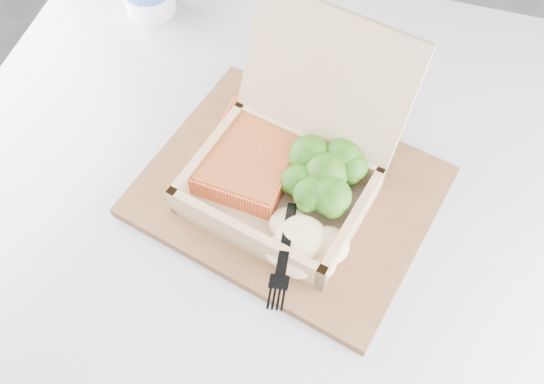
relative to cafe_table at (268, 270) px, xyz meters
The scene contains 9 objects.
floor 0.57m from the cafe_table, 31.25° to the left, with size 4.00×4.00×0.00m, color gray.
cafe_table is the anchor object (origin of this frame).
serving_tray 0.20m from the cafe_table, 51.90° to the left, with size 0.32×0.26×0.01m, color brown.
takeout_container 0.25m from the cafe_table, 69.11° to the left, with size 0.21×0.23×0.18m.
salmon_fillet 0.23m from the cafe_table, 140.43° to the left, with size 0.10×0.13×0.03m, color orange.
broccoli_pile 0.24m from the cafe_table, 33.33° to the left, with size 0.11×0.11×0.04m, color #407E1C, non-canonical shape.
mashed_potatoes 0.24m from the cafe_table, 34.46° to the right, with size 0.09×0.08×0.03m, color #CEBA85.
plastic_fork 0.25m from the cafe_table, 39.40° to the right, with size 0.06×0.14×0.02m.
receipt 0.28m from the cafe_table, 102.40° to the left, with size 0.07×0.12×0.00m, color white.
Camera 1 is at (0.05, -0.39, 1.35)m, focal length 40.00 mm.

